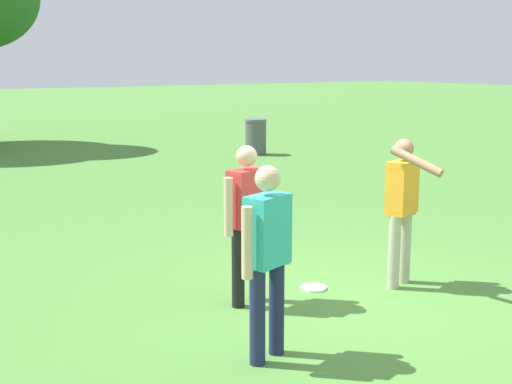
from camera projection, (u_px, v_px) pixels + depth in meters
ground_plane at (362, 302)px, 6.91m from camera, size 120.00×120.00×0.00m
person_thrower at (403, 201)px, 7.24m from camera, size 0.59×0.79×1.64m
person_catcher at (267, 250)px, 5.41m from camera, size 0.59×0.32×1.64m
person_bystander at (247, 214)px, 6.69m from camera, size 0.60×0.30×1.64m
frisbee at (314, 288)px, 7.30m from camera, size 0.28×0.28×0.03m
trash_can_further_along at (256, 137)px, 17.85m from camera, size 0.59×0.59×0.96m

